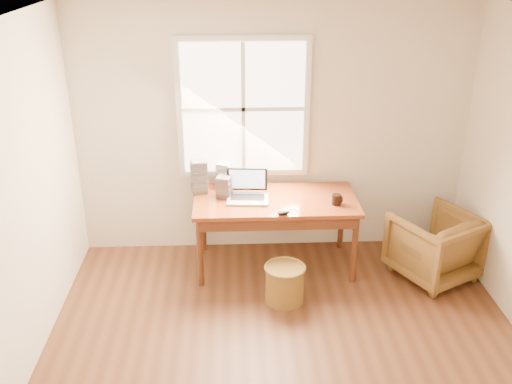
% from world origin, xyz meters
% --- Properties ---
extents(room_shell, '(4.04, 4.54, 2.64)m').
position_xyz_m(room_shell, '(-0.02, 0.16, 1.32)').
color(room_shell, brown).
rests_on(room_shell, ground).
extents(desk, '(1.60, 0.80, 0.04)m').
position_xyz_m(desk, '(0.00, 1.80, 0.73)').
color(desk, brown).
rests_on(desk, room_shell).
extents(armchair, '(0.98, 0.99, 0.67)m').
position_xyz_m(armchair, '(1.55, 1.54, 0.34)').
color(armchair, brown).
rests_on(armchair, room_shell).
extents(wicker_stool, '(0.46, 0.46, 0.35)m').
position_xyz_m(wicker_stool, '(0.04, 1.16, 0.18)').
color(wicker_stool, olive).
rests_on(wicker_stool, room_shell).
extents(laptop, '(0.47, 0.49, 0.33)m').
position_xyz_m(laptop, '(-0.27, 1.77, 0.91)').
color(laptop, silver).
rests_on(laptop, desk).
extents(mouse, '(0.12, 0.08, 0.04)m').
position_xyz_m(mouse, '(0.04, 1.44, 0.77)').
color(mouse, black).
rests_on(mouse, desk).
extents(coffee_mug, '(0.10, 0.10, 0.10)m').
position_xyz_m(coffee_mug, '(0.57, 1.65, 0.80)').
color(coffee_mug, black).
rests_on(coffee_mug, desk).
extents(cd_stack_a, '(0.18, 0.17, 0.27)m').
position_xyz_m(cd_stack_a, '(-0.50, 2.10, 0.89)').
color(cd_stack_a, silver).
rests_on(cd_stack_a, desk).
extents(cd_stack_b, '(0.17, 0.16, 0.21)m').
position_xyz_m(cd_stack_b, '(-0.50, 1.87, 0.86)').
color(cd_stack_b, '#242428').
rests_on(cd_stack_b, desk).
extents(cd_stack_c, '(0.18, 0.16, 0.34)m').
position_xyz_m(cd_stack_c, '(-0.75, 1.99, 0.92)').
color(cd_stack_c, gray).
rests_on(cd_stack_c, desk).
extents(cd_stack_d, '(0.17, 0.15, 0.19)m').
position_xyz_m(cd_stack_d, '(-0.41, 2.14, 0.84)').
color(cd_stack_d, '#B8BEC4').
rests_on(cd_stack_d, desk).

